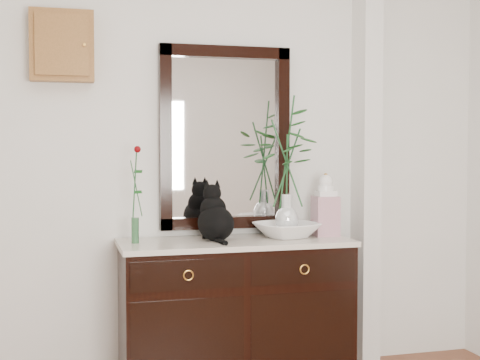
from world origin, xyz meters
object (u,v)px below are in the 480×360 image
object	(u,v)px
sideboard	(235,305)
cat	(216,212)
ginger_jar	(325,204)
lotus_bowl	(287,230)

from	to	relation	value
sideboard	cat	bearing A→B (deg)	174.39
sideboard	ginger_jar	xyz separation A→B (m)	(0.57, 0.04, 0.57)
lotus_bowl	cat	bearing A→B (deg)	-178.68
cat	ginger_jar	world-z (taller)	ginger_jar
sideboard	cat	world-z (taller)	cat
sideboard	cat	xyz separation A→B (m)	(-0.11, 0.01, 0.54)
cat	sideboard	bearing A→B (deg)	-12.11
sideboard	ginger_jar	distance (m)	0.80
lotus_bowl	ginger_jar	size ratio (longest dim) A/B	0.95
sideboard	ginger_jar	size ratio (longest dim) A/B	3.49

